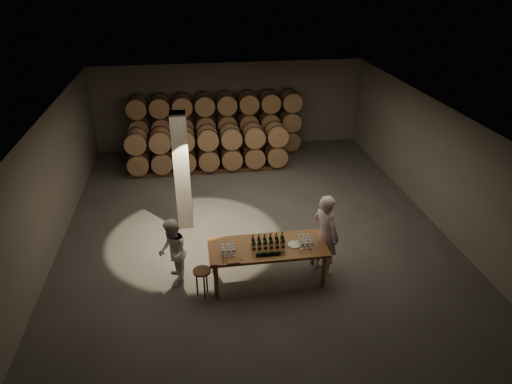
{
  "coord_description": "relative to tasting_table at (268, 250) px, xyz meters",
  "views": [
    {
      "loc": [
        -1.49,
        -10.74,
        6.53
      ],
      "look_at": [
        0.08,
        -0.26,
        1.1
      ],
      "focal_mm": 32.0,
      "sensor_mm": 36.0,
      "label": 1
    }
  ],
  "objects": [
    {
      "name": "notebook_corner",
      "position": [
        -1.14,
        -0.41,
        0.12
      ],
      "size": [
        0.29,
        0.34,
        0.03
      ],
      "primitive_type": "cube",
      "rotation": [
        0.0,
        0.0,
        -0.15
      ],
      "color": "brown",
      "rests_on": "tasting_table"
    },
    {
      "name": "barrel_stack_back",
      "position": [
        -0.57,
        7.7,
        0.4
      ],
      "size": [
        6.26,
        0.95,
        2.31
      ],
      "color": "#51341B",
      "rests_on": "ground"
    },
    {
      "name": "lying_bottles",
      "position": [
        -0.03,
        -0.34,
        0.15
      ],
      "size": [
        0.64,
        0.09,
        0.09
      ],
      "color": "black",
      "rests_on": "tasting_table"
    },
    {
      "name": "notebook_near",
      "position": [
        -0.8,
        -0.45,
        0.12
      ],
      "size": [
        0.26,
        0.21,
        0.03
      ],
      "primitive_type": "cube",
      "rotation": [
        0.0,
        0.0,
        0.01
      ],
      "color": "brown",
      "rests_on": "tasting_table"
    },
    {
      "name": "glass_cluster_right",
      "position": [
        0.83,
        -0.05,
        0.22
      ],
      "size": [
        0.3,
        0.41,
        0.17
      ],
      "color": "silver",
      "rests_on": "tasting_table"
    },
    {
      "name": "person_man",
      "position": [
        1.35,
        0.14,
        0.19
      ],
      "size": [
        0.78,
        0.86,
        1.98
      ],
      "primitive_type": "imported",
      "rotation": [
        0.0,
        0.0,
        2.11
      ],
      "color": "silver",
      "rests_on": "ground"
    },
    {
      "name": "bottle_cluster",
      "position": [
        0.01,
        -0.0,
        0.21
      ],
      "size": [
        0.72,
        0.22,
        0.3
      ],
      "color": "black",
      "rests_on": "tasting_table"
    },
    {
      "name": "pen",
      "position": [
        -0.66,
        -0.43,
        0.11
      ],
      "size": [
        0.13,
        0.04,
        0.01
      ],
      "primitive_type": "cylinder",
      "rotation": [
        0.0,
        1.57,
        0.23
      ],
      "color": "black",
      "rests_on": "tasting_table"
    },
    {
      "name": "tasting_table",
      "position": [
        0.0,
        0.0,
        0.0
      ],
      "size": [
        2.6,
        1.1,
        0.9
      ],
      "color": "brown",
      "rests_on": "ground"
    },
    {
      "name": "person_woman",
      "position": [
        -2.07,
        0.22,
        0.0
      ],
      "size": [
        0.66,
        0.82,
        1.6
      ],
      "primitive_type": "imported",
      "rotation": [
        0.0,
        0.0,
        -1.5
      ],
      "color": "silver",
      "rests_on": "ground"
    },
    {
      "name": "glass_cluster_left",
      "position": [
        -0.88,
        -0.15,
        0.24
      ],
      "size": [
        0.31,
        0.31,
        0.19
      ],
      "color": "silver",
      "rests_on": "tasting_table"
    },
    {
      "name": "stool",
      "position": [
        -1.47,
        -0.31,
        -0.27
      ],
      "size": [
        0.39,
        0.39,
        0.64
      ],
      "rotation": [
        0.0,
        0.0,
        0.25
      ],
      "color": "#51341B",
      "rests_on": "ground"
    },
    {
      "name": "room",
      "position": [
        -1.8,
        2.7,
        0.8
      ],
      "size": [
        12.0,
        12.0,
        12.0
      ],
      "color": "#4C4947",
      "rests_on": "ground"
    },
    {
      "name": "barrel_stack_front",
      "position": [
        -0.96,
        6.3,
        0.03
      ],
      "size": [
        5.48,
        0.95,
        1.57
      ],
      "color": "#51341B",
      "rests_on": "ground"
    },
    {
      "name": "plate",
      "position": [
        0.6,
        -0.04,
        0.11
      ],
      "size": [
        0.3,
        0.3,
        0.02
      ],
      "primitive_type": "cylinder",
      "color": "white",
      "rests_on": "tasting_table"
    }
  ]
}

